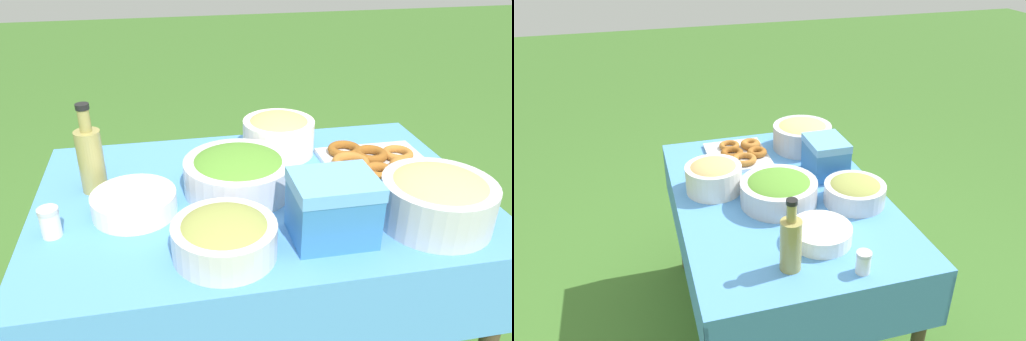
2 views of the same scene
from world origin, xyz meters
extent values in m
plane|color=#3D6B28|center=(0.00, 0.00, 0.00)|extent=(14.00, 14.00, 0.00)
cube|color=#4C8CD1|center=(0.00, 0.00, 0.72)|extent=(1.27, 0.85, 0.02)
cube|color=#4C8CD1|center=(0.00, -0.42, 0.60)|extent=(1.27, 0.01, 0.22)
cube|color=#4C8CD1|center=(0.00, 0.42, 0.60)|extent=(1.27, 0.01, 0.22)
cube|color=#4C8CD1|center=(-0.63, 0.00, 0.60)|extent=(0.01, 0.85, 0.22)
cube|color=#4C8CD1|center=(0.63, 0.00, 0.60)|extent=(0.01, 0.85, 0.22)
cylinder|color=#473828|center=(0.57, -0.36, 0.35)|extent=(0.05, 0.05, 0.71)
cylinder|color=#473828|center=(0.57, 0.36, 0.35)|extent=(0.05, 0.05, 0.71)
cylinder|color=silver|center=(-0.06, 0.02, 0.78)|extent=(0.31, 0.31, 0.10)
ellipsoid|color=#51892D|center=(-0.06, 0.02, 0.82)|extent=(0.27, 0.27, 0.07)
cylinder|color=#B2B7BC|center=(0.41, -0.24, 0.79)|extent=(0.29, 0.29, 0.12)
ellipsoid|color=tan|center=(0.41, -0.24, 0.84)|extent=(0.25, 0.25, 0.07)
cube|color=silver|center=(0.40, 0.09, 0.74)|extent=(0.33, 0.28, 0.02)
torus|color=brown|center=(0.39, 0.12, 0.76)|extent=(0.15, 0.15, 0.03)
torus|color=#93561E|center=(0.36, 0.00, 0.76)|extent=(0.11, 0.11, 0.03)
torus|color=#A36628|center=(0.45, 0.01, 0.77)|extent=(0.12, 0.12, 0.03)
torus|color=#A36628|center=(0.48, 0.11, 0.76)|extent=(0.13, 0.13, 0.02)
torus|color=brown|center=(0.32, 0.17, 0.76)|extent=(0.14, 0.14, 0.03)
torus|color=#A36628|center=(0.31, 0.08, 0.76)|extent=(0.13, 0.13, 0.03)
cylinder|color=white|center=(-0.35, -0.05, 0.74)|extent=(0.23, 0.23, 0.01)
cylinder|color=white|center=(-0.35, -0.05, 0.75)|extent=(0.23, 0.23, 0.01)
cylinder|color=white|center=(-0.35, -0.05, 0.76)|extent=(0.23, 0.23, 0.01)
cylinder|color=white|center=(-0.35, -0.05, 0.78)|extent=(0.23, 0.23, 0.01)
cylinder|color=white|center=(-0.35, -0.05, 0.79)|extent=(0.23, 0.23, 0.01)
cylinder|color=#998E4C|center=(-0.47, 0.11, 0.83)|extent=(0.07, 0.07, 0.18)
cylinder|color=#998E4C|center=(-0.47, 0.11, 0.95)|extent=(0.03, 0.03, 0.06)
cylinder|color=black|center=(-0.47, 0.11, 0.99)|extent=(0.04, 0.04, 0.01)
cylinder|color=white|center=(0.12, 0.25, 0.79)|extent=(0.24, 0.24, 0.11)
ellipsoid|color=tan|center=(0.12, 0.25, 0.83)|extent=(0.21, 0.21, 0.07)
cylinder|color=silver|center=(-0.14, -0.27, 0.78)|extent=(0.25, 0.25, 0.08)
ellipsoid|color=olive|center=(-0.14, -0.27, 0.80)|extent=(0.22, 0.22, 0.07)
cube|color=#3372B7|center=(0.13, -0.25, 0.80)|extent=(0.20, 0.16, 0.13)
cube|color=#60A0E5|center=(0.13, -0.25, 0.88)|extent=(0.20, 0.16, 0.03)
cylinder|color=white|center=(-0.55, -0.12, 0.77)|extent=(0.05, 0.05, 0.07)
cylinder|color=silver|center=(-0.55, -0.12, 0.81)|extent=(0.05, 0.05, 0.01)
camera|label=1|loc=(-0.25, -1.23, 1.45)|focal=35.00mm
camera|label=2|loc=(-1.71, 0.54, 1.79)|focal=35.00mm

